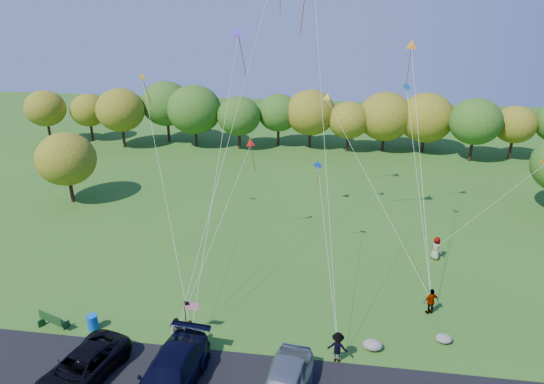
{
  "coord_description": "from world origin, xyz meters",
  "views": [
    {
      "loc": [
        3.61,
        -22.55,
        19.01
      ],
      "look_at": [
        -0.48,
        6.0,
        7.16
      ],
      "focal_mm": 32.0,
      "sensor_mm": 36.0,
      "label": 1
    }
  ],
  "objects": [
    {
      "name": "flyer_b",
      "position": [
        -5.02,
        -0.8,
        0.9
      ],
      "size": [
        0.92,
        0.73,
        1.81
      ],
      "primitive_type": "imported",
      "rotation": [
        0.0,
        0.0,
        0.05
      ],
      "color": "#4C4C59",
      "rests_on": "ground"
    },
    {
      "name": "flyer_a",
      "position": [
        -4.2,
        -0.8,
        0.88
      ],
      "size": [
        0.76,
        0.74,
        1.76
      ],
      "primitive_type": "imported",
      "rotation": [
        0.0,
        0.0,
        0.72
      ],
      "color": "#4C4C59",
      "rests_on": "ground"
    },
    {
      "name": "boulder_near",
      "position": [
        6.17,
        0.45,
        0.28
      ],
      "size": [
        1.14,
        0.89,
        0.57
      ],
      "primitive_type": "ellipsoid",
      "color": "gray",
      "rests_on": "ground"
    },
    {
      "name": "treeline",
      "position": [
        -0.34,
        36.3,
        4.69
      ],
      "size": [
        75.71,
        28.17,
        8.33
      ],
      "color": "#392014",
      "rests_on": "ground"
    },
    {
      "name": "ground",
      "position": [
        0.0,
        0.0,
        0.0
      ],
      "size": [
        140.0,
        140.0,
        0.0
      ],
      "primitive_type": "plane",
      "color": "#2F5E1B",
      "rests_on": "ground"
    },
    {
      "name": "flyer_d",
      "position": [
        9.96,
        4.4,
        0.9
      ],
      "size": [
        1.14,
        0.83,
        1.8
      ],
      "primitive_type": "imported",
      "rotation": [
        0.0,
        0.0,
        3.57
      ],
      "color": "#4C4C59",
      "rests_on": "ground"
    },
    {
      "name": "minivan_dark",
      "position": [
        -9.11,
        -4.24,
        0.84
      ],
      "size": [
        3.89,
        6.11,
        1.57
      ],
      "primitive_type": "imported",
      "rotation": [
        0.0,
        0.0,
        -0.24
      ],
      "color": "black",
      "rests_on": "asphalt_lane"
    },
    {
      "name": "kites_aloft",
      "position": [
        1.11,
        13.12,
        17.15
      ],
      "size": [
        29.54,
        8.19,
        15.41
      ],
      "color": "red",
      "rests_on": "ground"
    },
    {
      "name": "flyer_c",
      "position": [
        4.15,
        -0.8,
        0.92
      ],
      "size": [
        1.28,
        0.85,
        1.83
      ],
      "primitive_type": "imported",
      "rotation": [
        0.0,
        0.0,
        2.99
      ],
      "color": "#4C4C59",
      "rests_on": "ground"
    },
    {
      "name": "boulder_far",
      "position": [
        10.35,
        1.66,
        0.25
      ],
      "size": [
        0.95,
        0.79,
        0.5
      ],
      "primitive_type": "ellipsoid",
      "color": "gray",
      "rests_on": "ground"
    },
    {
      "name": "minivan_navy",
      "position": [
        -4.27,
        -4.36,
        1.02
      ],
      "size": [
        3.23,
        6.81,
        1.92
      ],
      "primitive_type": "imported",
      "rotation": [
        0.0,
        0.0,
        -0.08
      ],
      "color": "black",
      "rests_on": "asphalt_lane"
    },
    {
      "name": "trash_barrel",
      "position": [
        -10.64,
        -0.13,
        0.49
      ],
      "size": [
        0.65,
        0.65,
        0.97
      ],
      "primitive_type": "cylinder",
      "color": "blue",
      "rests_on": "ground"
    },
    {
      "name": "park_bench",
      "position": [
        -13.13,
        -0.4,
        0.58
      ],
      "size": [
        1.88,
        0.93,
        1.08
      ],
      "rotation": [
        0.0,
        0.0,
        -0.33
      ],
      "color": "#184017",
      "rests_on": "ground"
    },
    {
      "name": "flag_assembly",
      "position": [
        -4.58,
        0.22,
        1.77
      ],
      "size": [
        0.88,
        0.57,
        2.37
      ],
      "color": "black",
      "rests_on": "ground"
    },
    {
      "name": "flyer_e",
      "position": [
        11.43,
        11.56,
        0.93
      ],
      "size": [
        1.07,
        1.05,
        1.86
      ],
      "primitive_type": "imported",
      "rotation": [
        0.0,
        0.0,
        2.39
      ],
      "color": "#4C4C59",
      "rests_on": "ground"
    }
  ]
}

